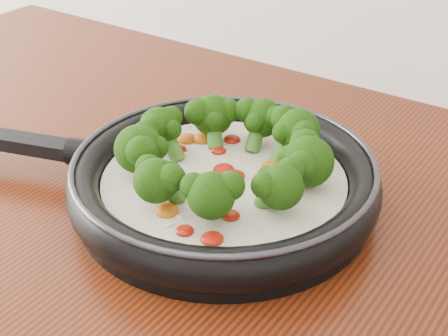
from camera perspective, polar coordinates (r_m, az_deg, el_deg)
The scene contains 1 object.
skillet at distance 0.75m, azimuth -0.18°, elevation -0.71°, with size 0.60×0.46×0.10m.
Camera 1 is at (0.38, 0.56, 1.33)m, focal length 51.24 mm.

